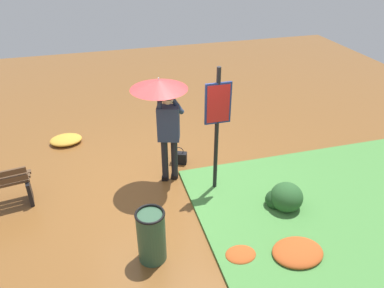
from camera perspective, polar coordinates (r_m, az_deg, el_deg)
ground_plane at (r=6.96m, az=-5.49°, el=-6.18°), size 18.00×18.00×0.00m
grass_verge at (r=6.71m, az=23.09°, el=-10.28°), size 4.80×4.00×0.05m
person_with_umbrella at (r=6.29m, az=-4.46°, el=6.09°), size 0.96×0.96×2.04m
info_sign_post at (r=6.07m, az=3.92°, el=4.07°), size 0.44×0.07×2.30m
handbag at (r=7.45m, az=-1.98°, el=-2.11°), size 0.33×0.24×0.37m
trash_bin at (r=5.34m, az=-6.27°, el=-13.88°), size 0.42×0.42×0.83m
shrub_cluster at (r=6.44m, az=14.00°, el=-8.00°), size 0.60×0.54×0.49m
leaf_pile_near_person at (r=5.76m, az=15.94°, el=-15.73°), size 0.76×0.60×0.17m
leaf_pile_by_bench at (r=8.63m, az=-18.83°, el=0.62°), size 0.69×0.55×0.15m
leaf_pile_far_path at (r=5.62m, az=7.49°, el=-16.52°), size 0.45×0.36×0.10m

